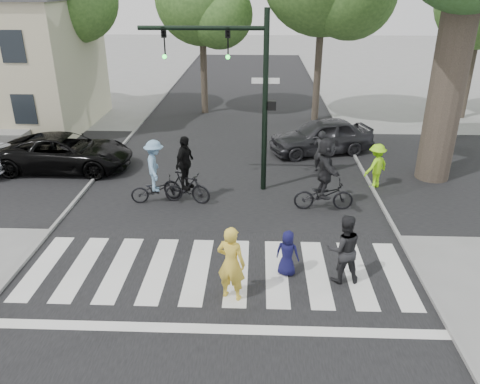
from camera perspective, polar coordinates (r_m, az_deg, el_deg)
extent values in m
plane|color=gray|center=(11.23, -3.21, -12.36)|extent=(120.00, 120.00, 0.00)
cube|color=black|center=(15.52, -1.56, -1.32)|extent=(10.00, 70.00, 0.01)
cube|color=black|center=(18.27, -0.97, 2.73)|extent=(70.00, 10.00, 0.01)
cube|color=gray|center=(16.59, -19.25, -0.82)|extent=(0.10, 70.00, 0.10)
cube|color=gray|center=(16.00, 16.80, -1.42)|extent=(0.10, 70.00, 0.10)
cube|color=silver|center=(13.18, -22.89, -8.36)|extent=(0.55, 3.00, 0.01)
cube|color=silver|center=(12.80, -18.78, -8.69)|extent=(0.55, 3.00, 0.01)
cube|color=silver|center=(12.49, -14.43, -8.98)|extent=(0.55, 3.00, 0.01)
cube|color=silver|center=(12.25, -9.88, -9.23)|extent=(0.55, 3.00, 0.01)
cube|color=silver|center=(12.09, -5.18, -9.43)|extent=(0.55, 3.00, 0.01)
cube|color=silver|center=(12.01, -0.37, -9.57)|extent=(0.55, 3.00, 0.01)
cube|color=silver|center=(12.01, 4.47, -9.64)|extent=(0.55, 3.00, 0.01)
cube|color=silver|center=(12.10, 9.27, -9.65)|extent=(0.55, 3.00, 0.01)
cube|color=silver|center=(12.26, 13.98, -9.59)|extent=(0.55, 3.00, 0.01)
cube|color=silver|center=(12.51, 18.52, -9.47)|extent=(0.55, 3.00, 0.01)
cube|color=silver|center=(10.29, -3.84, -16.30)|extent=(10.00, 0.30, 0.01)
cylinder|color=black|center=(15.62, 3.07, 10.50)|extent=(0.18, 0.18, 6.00)
cylinder|color=black|center=(15.33, -4.66, 19.30)|extent=(4.00, 0.14, 0.14)
imported|color=black|center=(15.31, -1.48, 17.67)|extent=(0.16, 0.20, 1.00)
sphere|color=#19E533|center=(15.24, -1.49, 16.12)|extent=(0.14, 0.14, 0.14)
imported|color=black|center=(15.56, -9.21, 17.49)|extent=(0.16, 0.20, 1.00)
sphere|color=#19E533|center=(15.49, -9.19, 15.97)|extent=(0.14, 0.14, 0.14)
cube|color=black|center=(15.62, 3.89, 10.49)|extent=(0.28, 0.18, 0.30)
cube|color=#FF660C|center=(15.63, 4.30, 10.48)|extent=(0.02, 0.14, 0.20)
cube|color=white|center=(15.45, 3.14, 13.39)|extent=(0.90, 0.04, 0.18)
cylinder|color=brown|center=(18.01, 24.00, 11.97)|extent=(1.20, 1.20, 7.00)
cylinder|color=brown|center=(26.84, -20.36, 15.31)|extent=(0.36, 0.36, 6.44)
cylinder|color=brown|center=(26.24, -4.47, 15.57)|extent=(0.36, 0.36, 5.60)
sphere|color=#355B24|center=(25.18, -2.52, 20.76)|extent=(3.36, 3.36, 3.36)
cylinder|color=brown|center=(24.89, 9.58, 16.17)|extent=(0.36, 0.36, 6.72)
cylinder|color=brown|center=(27.86, 26.31, 13.61)|extent=(0.36, 0.36, 5.46)
cube|color=beige|center=(26.40, -26.81, 13.66)|extent=(8.00, 7.00, 6.00)
cube|color=black|center=(22.46, -24.81, 9.15)|extent=(1.00, 0.06, 1.30)
cube|color=black|center=(22.03, -26.01, 15.65)|extent=(1.00, 0.06, 1.30)
cube|color=gray|center=(22.96, -26.56, 5.71)|extent=(2.00, 1.20, 0.80)
imported|color=yellow|center=(10.61, -1.09, -8.70)|extent=(0.78, 0.64, 1.84)
imported|color=#12113E|center=(11.65, 5.80, -7.43)|extent=(0.67, 0.54, 1.20)
imported|color=black|center=(11.48, 12.52, -6.80)|extent=(0.92, 0.76, 1.76)
imported|color=black|center=(15.64, -10.12, 0.27)|extent=(1.77, 0.89, 0.89)
imported|color=#749DC2|center=(15.32, -10.35, 3.18)|extent=(0.82, 1.19, 1.70)
imported|color=black|center=(15.52, -6.58, 0.61)|extent=(1.79, 1.04, 1.04)
imported|color=black|center=(15.21, -6.73, 3.53)|extent=(0.76, 1.13, 1.79)
imported|color=black|center=(15.13, 10.15, -0.36)|extent=(1.90, 0.70, 0.99)
imported|color=black|center=(14.76, 10.42, 2.99)|extent=(0.60, 1.77, 1.90)
imported|color=black|center=(19.31, -20.47, 4.56)|extent=(5.06, 2.39, 1.40)
imported|color=#2D2D31|center=(20.23, 9.85, 6.74)|extent=(4.69, 2.95, 1.49)
imported|color=#A2FF18|center=(17.09, 16.26, 3.06)|extent=(1.19, 1.11, 1.61)
imported|color=black|center=(18.09, 9.82, 4.89)|extent=(0.71, 0.63, 1.64)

